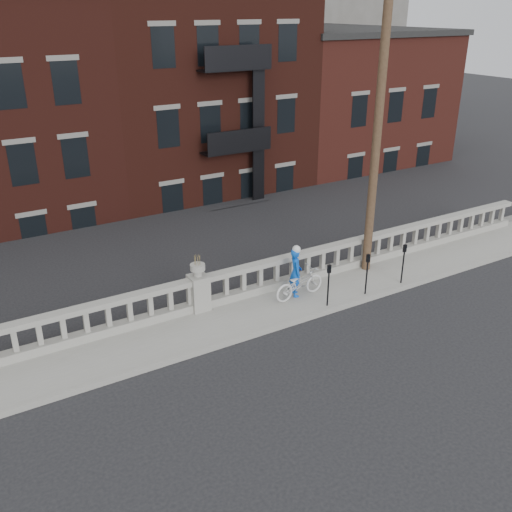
% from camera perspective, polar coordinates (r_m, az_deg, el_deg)
% --- Properties ---
extents(ground, '(120.00, 120.00, 0.00)m').
position_cam_1_polar(ground, '(14.43, 1.30, -12.39)').
color(ground, black).
rests_on(ground, ground).
extents(sidewalk, '(32.00, 2.20, 0.15)m').
position_cam_1_polar(sidewalk, '(16.58, -4.24, -6.88)').
color(sidewalk, gray).
rests_on(sidewalk, ground).
extents(balustrade, '(28.00, 0.34, 1.03)m').
position_cam_1_polar(balustrade, '(17.06, -5.74, -3.83)').
color(balustrade, gray).
rests_on(balustrade, sidewalk).
extents(planter_pedestal, '(0.55, 0.55, 1.76)m').
position_cam_1_polar(planter_pedestal, '(16.97, -5.76, -3.26)').
color(planter_pedestal, gray).
rests_on(planter_pedestal, sidewalk).
extents(lower_level, '(80.00, 44.00, 20.80)m').
position_cam_1_polar(lower_level, '(34.09, -19.28, 12.58)').
color(lower_level, '#605E59').
rests_on(lower_level, ground).
extents(utility_pole, '(1.60, 0.28, 10.00)m').
position_cam_1_polar(utility_pole, '(18.59, 12.13, 13.14)').
color(utility_pole, '#422D1E').
rests_on(utility_pole, sidewalk).
extents(parking_meter_c, '(0.10, 0.09, 1.36)m').
position_cam_1_polar(parking_meter_c, '(17.13, 7.27, -2.44)').
color(parking_meter_c, black).
rests_on(parking_meter_c, sidewalk).
extents(parking_meter_d, '(0.10, 0.09, 1.36)m').
position_cam_1_polar(parking_meter_d, '(18.02, 11.06, -1.34)').
color(parking_meter_d, black).
rests_on(parking_meter_d, sidewalk).
extents(parking_meter_e, '(0.10, 0.09, 1.36)m').
position_cam_1_polar(parking_meter_e, '(19.01, 14.54, -0.31)').
color(parking_meter_e, black).
rests_on(parking_meter_e, sidewalk).
extents(bicycle, '(1.82, 0.75, 0.93)m').
position_cam_1_polar(bicycle, '(17.72, 4.36, -2.73)').
color(bicycle, silver).
rests_on(bicycle, sidewalk).
extents(cyclist, '(0.56, 0.67, 1.57)m').
position_cam_1_polar(cyclist, '(17.69, 3.99, -1.63)').
color(cyclist, blue).
rests_on(cyclist, sidewalk).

